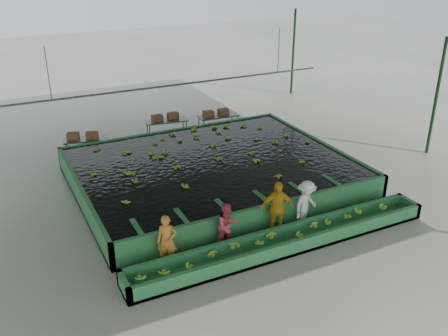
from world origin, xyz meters
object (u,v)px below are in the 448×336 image
box_stack_left (83,139)px  packing_table_right (218,124)px  packing_table_left (87,148)px  worker_d (306,204)px  sorting_trough (285,241)px  worker_a (167,241)px  box_stack_right (216,115)px  worker_b (227,226)px  worker_c (277,209)px  flotation_tank (212,172)px  packing_table_mid (167,129)px  box_stack_mid (165,120)px

box_stack_left → packing_table_right: bearing=1.5°
packing_table_left → box_stack_left: box_stack_left is taller
worker_d → box_stack_left: worker_d is taller
sorting_trough → worker_a: worker_a is taller
box_stack_right → worker_b: bearing=-113.8°
worker_c → packing_table_right: worker_c is taller
sorting_trough → worker_c: worker_c is taller
worker_c → packing_table_left: bearing=132.3°
flotation_tank → packing_table_right: flotation_tank is taller
worker_d → box_stack_left: bearing=97.0°
worker_b → packing_table_left: bearing=94.7°
worker_d → packing_table_mid: (-1.10, 9.64, -0.36)m
worker_c → packing_table_left: worker_c is taller
worker_d → packing_table_right: 9.29m
worker_a → packing_table_left: worker_a is taller
worker_c → worker_b: bearing=-161.1°
sorting_trough → packing_table_left: packing_table_left is taller
box_stack_mid → packing_table_left: bearing=-168.7°
worker_c → box_stack_mid: 9.72m
packing_table_left → box_stack_mid: (3.84, 0.77, 0.46)m
box_stack_left → flotation_tank: bearing=-50.8°
worker_c → box_stack_right: (2.35, 9.20, -0.03)m
worker_d → box_stack_mid: bearing=74.1°
worker_a → worker_c: (3.60, 0.00, 0.14)m
sorting_trough → box_stack_mid: (0.14, 10.52, 0.63)m
sorting_trough → packing_table_left: 10.44m
worker_b → packing_table_right: (4.17, 9.18, -0.31)m
worker_a → packing_table_mid: worker_a is taller
flotation_tank → box_stack_mid: box_stack_mid is taller
worker_a → packing_table_left: (-0.27, 8.96, -0.35)m
sorting_trough → packing_table_left: bearing=110.8°
packing_table_right → box_stack_left: (-6.46, -0.17, 0.40)m
box_stack_right → worker_a: bearing=-122.9°
flotation_tank → box_stack_right: size_ratio=7.85×
worker_a → box_stack_left: size_ratio=1.21×
worker_c → packing_table_mid: 9.65m
box_stack_left → box_stack_mid: box_stack_mid is taller
worker_a → box_stack_mid: worker_a is taller
packing_table_right → sorting_trough: bearing=-104.8°
box_stack_left → sorting_trough: bearing=-68.7°
worker_c → worker_d: 1.11m
packing_table_right → box_stack_left: size_ratio=1.52×
worker_d → box_stack_right: bearing=59.8°
packing_table_left → box_stack_right: size_ratio=1.45×
flotation_tank → box_stack_right: box_stack_right is taller
worker_b → box_stack_left: 9.29m
box_stack_left → box_stack_mid: size_ratio=1.01×
packing_table_mid → worker_b: bearing=-100.0°
flotation_tank → worker_b: (-1.54, -4.30, 0.30)m
packing_table_mid → worker_a: bearing=-110.5°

